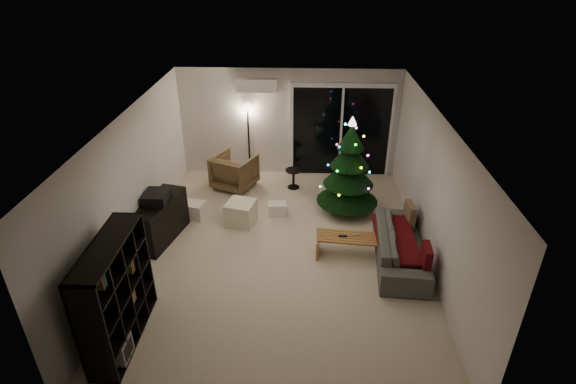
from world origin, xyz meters
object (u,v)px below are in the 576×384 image
sofa (401,245)px  coffee_table (351,246)px  media_cabinet (160,220)px  christmas_tree (349,166)px  bookshelf (102,293)px  armchair (235,172)px

sofa → coffee_table: sofa is taller
sofa → media_cabinet: bearing=88.1°
sofa → christmas_tree: 1.97m
bookshelf → coffee_table: (3.46, 2.05, -0.59)m
bookshelf → coffee_table: bookshelf is taller
armchair → sofa: 4.14m
armchair → christmas_tree: (2.44, -0.93, 0.62)m
coffee_table → christmas_tree: 1.75m
media_cabinet → armchair: bearing=76.8°
bookshelf → media_cabinet: size_ratio=1.21×
armchair → christmas_tree: christmas_tree is taller
christmas_tree → bookshelf: bearing=-134.3°
media_cabinet → coffee_table: (3.46, -0.37, -0.21)m
bookshelf → media_cabinet: bearing=77.1°
bookshelf → armchair: size_ratio=1.82×
armchair → sofa: size_ratio=0.42×
sofa → christmas_tree: size_ratio=1.02×
media_cabinet → sofa: 4.33m
coffee_table → bookshelf: bearing=-143.8°
bookshelf → sofa: 4.74m
bookshelf → armchair: bearing=63.8°
coffee_table → media_cabinet: bearing=179.5°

